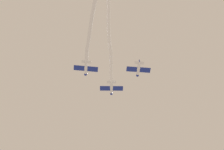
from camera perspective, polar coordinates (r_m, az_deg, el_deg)
airplane_lead at (r=85.91m, az=-0.11°, el=-2.62°), size 7.16×5.43×1.77m
smoke_trail_lead at (r=79.26m, az=-0.46°, el=6.38°), size 5.04×24.52×4.06m
airplane_left_wing at (r=82.21m, az=-5.26°, el=1.37°), size 7.15×5.47×1.77m
smoke_trail_left_wing at (r=76.28m, az=-3.90°, el=11.62°), size 10.82×24.75×4.20m
airplane_right_wing at (r=82.77m, az=5.32°, el=1.17°), size 7.16×5.47×1.77m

